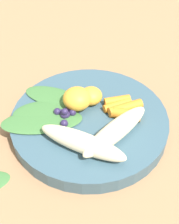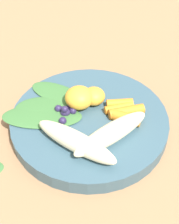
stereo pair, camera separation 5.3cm
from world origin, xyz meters
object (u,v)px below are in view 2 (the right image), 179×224
at_px(banana_peeled_left, 111,133).
at_px(banana_peeled_right, 76,141).
at_px(bowl, 90,122).
at_px(orange_segment_near, 79,98).

xyz_separation_m(banana_peeled_left, banana_peeled_right, (-0.03, 0.05, 0.00)).
bearing_deg(bowl, banana_peeled_right, 175.99).
bearing_deg(banana_peeled_left, banana_peeled_right, 159.43).
bearing_deg(orange_segment_near, banana_peeled_right, -169.19).
xyz_separation_m(bowl, banana_peeled_right, (-0.07, 0.01, 0.03)).
height_order(banana_peeled_left, banana_peeled_right, same).
bearing_deg(bowl, orange_segment_near, 46.30).
height_order(banana_peeled_left, orange_segment_near, orange_segment_near).
height_order(bowl, banana_peeled_left, banana_peeled_left).
relative_size(bowl, orange_segment_near, 5.44).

